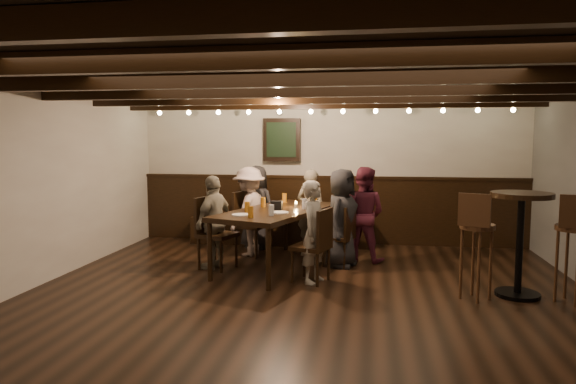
% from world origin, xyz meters
% --- Properties ---
extents(room, '(7.00, 7.00, 7.00)m').
position_xyz_m(room, '(-0.29, 2.21, 1.07)').
color(room, black).
rests_on(room, ground).
extents(dining_table, '(1.60, 2.35, 0.81)m').
position_xyz_m(dining_table, '(-0.55, 1.66, 0.74)').
color(dining_table, black).
rests_on(dining_table, floor).
extents(chair_left_near, '(0.56, 0.56, 0.97)m').
position_xyz_m(chair_left_near, '(-1.09, 2.32, 0.30)').
color(chair_left_near, black).
rests_on(chair_left_near, floor).
extents(chair_left_far, '(0.57, 0.57, 0.98)m').
position_xyz_m(chair_left_far, '(-1.38, 1.46, 0.30)').
color(chair_left_far, black).
rests_on(chair_left_far, floor).
extents(chair_right_near, '(0.49, 0.49, 0.85)m').
position_xyz_m(chair_right_near, '(0.27, 1.86, 0.26)').
color(chair_right_near, black).
rests_on(chair_right_near, floor).
extents(chair_right_far, '(0.53, 0.53, 0.92)m').
position_xyz_m(chair_right_far, '(-0.01, 1.01, 0.28)').
color(chair_right_far, black).
rests_on(chair_right_far, floor).
extents(person_bench_left, '(0.76, 0.61, 1.34)m').
position_xyz_m(person_bench_left, '(-1.12, 2.80, 0.67)').
color(person_bench_left, '#242325').
rests_on(person_bench_left, floor).
extents(person_bench_centre, '(0.55, 0.45, 1.31)m').
position_xyz_m(person_bench_centre, '(-0.22, 2.66, 0.65)').
color(person_bench_centre, gray).
rests_on(person_bench_centre, floor).
extents(person_bench_right, '(0.80, 0.70, 1.37)m').
position_xyz_m(person_bench_right, '(0.59, 2.23, 0.68)').
color(person_bench_right, maroon).
rests_on(person_bench_right, floor).
extents(person_left_near, '(0.75, 0.98, 1.35)m').
position_xyz_m(person_left_near, '(-1.12, 2.33, 0.67)').
color(person_left_near, '#AF9A94').
rests_on(person_left_near, floor).
extents(person_left_far, '(0.53, 0.81, 1.28)m').
position_xyz_m(person_left_far, '(-1.40, 1.47, 0.64)').
color(person_left_far, gray).
rests_on(person_left_far, floor).
extents(person_right_near, '(0.62, 0.77, 1.36)m').
position_xyz_m(person_right_near, '(0.30, 1.85, 0.68)').
color(person_right_near, black).
rests_on(person_right_near, floor).
extents(person_right_far, '(0.43, 0.53, 1.26)m').
position_xyz_m(person_right_far, '(0.02, 1.00, 0.63)').
color(person_right_far, gray).
rests_on(person_right_far, floor).
extents(pint_a, '(0.07, 0.07, 0.14)m').
position_xyz_m(pint_a, '(-0.59, 2.41, 0.88)').
color(pint_a, '#BF7219').
rests_on(pint_a, dining_table).
extents(pint_b, '(0.07, 0.07, 0.14)m').
position_xyz_m(pint_b, '(-0.11, 2.20, 0.88)').
color(pint_b, '#BF7219').
rests_on(pint_b, dining_table).
extents(pint_c, '(0.07, 0.07, 0.14)m').
position_xyz_m(pint_c, '(-0.80, 1.85, 0.88)').
color(pint_c, '#BF7219').
rests_on(pint_c, dining_table).
extents(pint_d, '(0.07, 0.07, 0.14)m').
position_xyz_m(pint_d, '(-0.20, 1.76, 0.88)').
color(pint_d, silver).
rests_on(pint_d, dining_table).
extents(pint_e, '(0.07, 0.07, 0.14)m').
position_xyz_m(pint_e, '(-0.90, 1.30, 0.88)').
color(pint_e, '#BF7219').
rests_on(pint_e, dining_table).
extents(pint_f, '(0.07, 0.07, 0.14)m').
position_xyz_m(pint_f, '(-0.53, 1.08, 0.88)').
color(pint_f, silver).
rests_on(pint_f, dining_table).
extents(pint_g, '(0.07, 0.07, 0.14)m').
position_xyz_m(pint_g, '(-0.76, 0.89, 0.88)').
color(pint_g, '#BF7219').
rests_on(pint_g, dining_table).
extents(plate_near, '(0.24, 0.24, 0.01)m').
position_xyz_m(plate_near, '(-0.91, 1.04, 0.81)').
color(plate_near, white).
rests_on(plate_near, dining_table).
extents(plate_far, '(0.24, 0.24, 0.01)m').
position_xyz_m(plate_far, '(-0.47, 1.32, 0.81)').
color(plate_far, white).
rests_on(plate_far, dining_table).
extents(condiment_caddy, '(0.15, 0.10, 0.12)m').
position_xyz_m(condiment_caddy, '(-0.56, 1.61, 0.87)').
color(condiment_caddy, black).
rests_on(condiment_caddy, dining_table).
extents(candle, '(0.05, 0.05, 0.05)m').
position_xyz_m(candle, '(-0.34, 1.91, 0.83)').
color(candle, beige).
rests_on(candle, dining_table).
extents(high_top_table, '(0.66, 0.66, 1.18)m').
position_xyz_m(high_top_table, '(2.35, 0.80, 0.77)').
color(high_top_table, black).
rests_on(high_top_table, floor).
extents(bar_stool_left, '(0.42, 0.43, 1.19)m').
position_xyz_m(bar_stool_left, '(1.85, 0.59, 0.44)').
color(bar_stool_left, '#371E11').
rests_on(bar_stool_left, floor).
extents(bar_stool_right, '(0.40, 0.42, 1.19)m').
position_xyz_m(bar_stool_right, '(2.85, 0.64, 0.44)').
color(bar_stool_right, '#371E11').
rests_on(bar_stool_right, floor).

